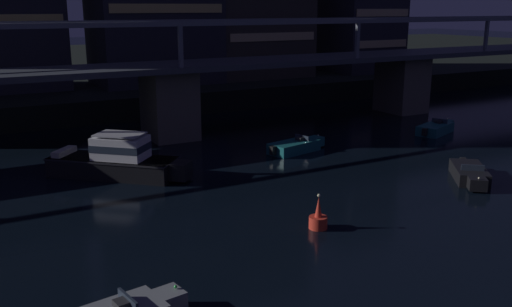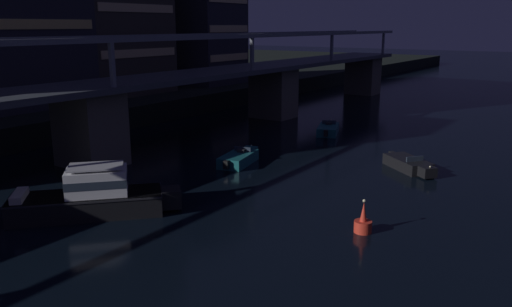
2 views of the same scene
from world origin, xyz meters
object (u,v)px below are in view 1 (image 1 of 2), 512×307
object	(u,v)px
river_bridge	(169,87)
channel_buoy	(318,219)
cabin_cruiser_near_left	(117,160)
speedboat_mid_center	(470,174)
speedboat_far_right	(296,146)
speedboat_mid_left	(436,128)

from	to	relation	value
river_bridge	channel_buoy	xyz separation A→B (m)	(-0.60, -21.86, -3.72)
river_bridge	channel_buoy	bearing A→B (deg)	-91.58
cabin_cruiser_near_left	speedboat_mid_center	bearing A→B (deg)	-31.01
channel_buoy	cabin_cruiser_near_left	bearing A→B (deg)	114.85
speedboat_mid_center	speedboat_far_right	world-z (taller)	same
cabin_cruiser_near_left	speedboat_mid_center	distance (m)	21.99
speedboat_mid_center	channel_buoy	xyz separation A→B (m)	(-12.71, -1.90, 0.06)
river_bridge	cabin_cruiser_near_left	world-z (taller)	river_bridge
speedboat_mid_center	channel_buoy	bearing A→B (deg)	-171.48
river_bridge	cabin_cruiser_near_left	xyz separation A→B (m)	(-6.73, -8.63, -3.15)
river_bridge	speedboat_far_right	size ratio (longest dim) A/B	20.30
cabin_cruiser_near_left	channel_buoy	world-z (taller)	cabin_cruiser_near_left
cabin_cruiser_near_left	speedboat_far_right	world-z (taller)	cabin_cruiser_near_left
speedboat_mid_left	speedboat_mid_center	world-z (taller)	same
river_bridge	speedboat_far_right	distance (m)	11.60
river_bridge	speedboat_mid_center	size ratio (longest dim) A/B	22.79
speedboat_mid_left	channel_buoy	bearing A→B (deg)	-148.98
cabin_cruiser_near_left	speedboat_far_right	distance (m)	13.27
river_bridge	speedboat_mid_center	xyz separation A→B (m)	(12.11, -19.95, -3.78)
river_bridge	channel_buoy	distance (m)	22.18
channel_buoy	river_bridge	bearing A→B (deg)	88.42
river_bridge	speedboat_mid_center	bearing A→B (deg)	-58.74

